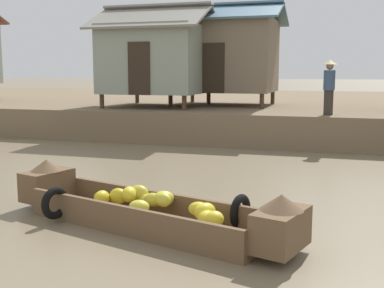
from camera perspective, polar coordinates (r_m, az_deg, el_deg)
The scene contains 6 objects.
ground_plane at distance 11.83m, azimuth 3.63°, elevation -3.01°, with size 300.00×300.00×0.00m, color #7A6B51.
riverbank_strip at distance 24.77m, azimuth 10.85°, elevation 4.07°, with size 160.00×20.00×1.04m, color #756047.
banana_boat at distance 7.48m, azimuth -5.38°, elevation -7.53°, with size 4.97×2.25×0.83m.
stilt_house_mid_left at distance 18.58m, azimuth -4.03°, elevation 10.01°, with size 4.21×4.05×3.77m.
stilt_house_mid_right at distance 19.40m, azimuth 3.79°, elevation 10.43°, with size 4.58×3.73×3.93m.
vendor_person at distance 15.40m, azimuth 15.75°, elevation 6.73°, with size 0.44×0.44×1.66m.
Camera 1 is at (2.69, -1.28, 2.35)m, focal length 45.58 mm.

